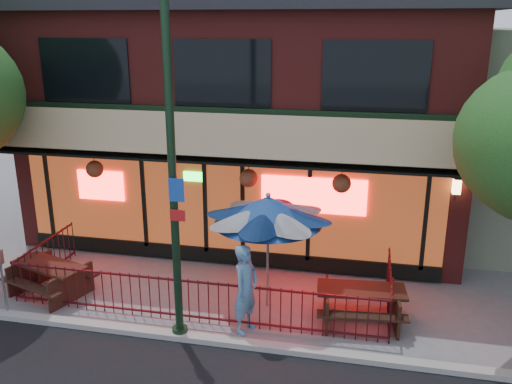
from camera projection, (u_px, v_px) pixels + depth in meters
ground at (187, 326)px, 11.52m from camera, size 80.00×80.00×0.00m
curb at (178, 336)px, 11.04m from camera, size 80.00×0.25×0.12m
restaurant_building at (256, 91)px, 16.92m from camera, size 12.96×9.49×8.05m
patio_fence at (193, 288)px, 11.80m from camera, size 8.44×2.62×1.00m
street_light at (173, 190)px, 10.20m from camera, size 0.43×0.32×7.00m
picnic_table_left at (50, 274)px, 12.74m from camera, size 2.15×1.88×0.77m
picnic_table_right at (361, 300)px, 11.53m from camera, size 1.98×1.59×0.79m
patio_umbrella at (268, 210)px, 11.67m from camera, size 2.36×2.36×2.70m
pedestrian at (246, 289)px, 11.07m from camera, size 0.66×0.81×1.92m
parking_meter_near at (1, 272)px, 11.62m from camera, size 0.14×0.12×1.56m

